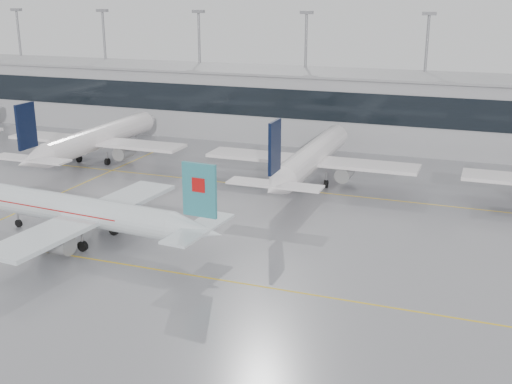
% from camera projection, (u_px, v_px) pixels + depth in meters
% --- Properties ---
extents(ground, '(320.00, 320.00, 0.00)m').
position_uv_depth(ground, '(211.00, 278.00, 59.90)').
color(ground, gray).
rests_on(ground, ground).
extents(taxi_line_main, '(120.00, 0.25, 0.01)m').
position_uv_depth(taxi_line_main, '(211.00, 278.00, 59.90)').
color(taxi_line_main, gold).
rests_on(taxi_line_main, ground).
extents(taxi_line_north, '(120.00, 0.25, 0.01)m').
position_uv_depth(taxi_line_north, '(303.00, 191.00, 86.75)').
color(taxi_line_north, gold).
rests_on(taxi_line_north, ground).
extents(taxi_line_cross, '(0.25, 60.00, 0.01)m').
position_uv_depth(taxi_line_cross, '(48.00, 199.00, 83.38)').
color(taxi_line_cross, gold).
rests_on(taxi_line_cross, ground).
extents(terminal, '(180.00, 15.00, 12.00)m').
position_uv_depth(terminal, '(355.00, 109.00, 113.63)').
color(terminal, '#98989C').
rests_on(terminal, ground).
extents(terminal_glass, '(180.00, 0.20, 5.00)m').
position_uv_depth(terminal_glass, '(345.00, 107.00, 106.43)').
color(terminal_glass, black).
rests_on(terminal_glass, ground).
extents(terminal_roof, '(182.00, 16.00, 0.40)m').
position_uv_depth(terminal_roof, '(356.00, 74.00, 111.81)').
color(terminal_roof, gray).
rests_on(terminal_roof, ground).
extents(light_masts, '(156.40, 1.00, 22.60)m').
position_uv_depth(light_masts, '(364.00, 64.00, 116.85)').
color(light_masts, gray).
rests_on(light_masts, ground).
extents(air_canada_jet, '(33.53, 26.09, 10.19)m').
position_uv_depth(air_canada_jet, '(88.00, 213.00, 68.09)').
color(air_canada_jet, silver).
rests_on(air_canada_jet, ground).
extents(parked_jet_b, '(29.64, 36.96, 11.72)m').
position_uv_depth(parked_jet_b, '(96.00, 139.00, 100.69)').
color(parked_jet_b, white).
rests_on(parked_jet_b, ground).
extents(parked_jet_c, '(29.64, 36.96, 11.72)m').
position_uv_depth(parked_jet_c, '(311.00, 158.00, 88.96)').
color(parked_jet_c, white).
rests_on(parked_jet_c, ground).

